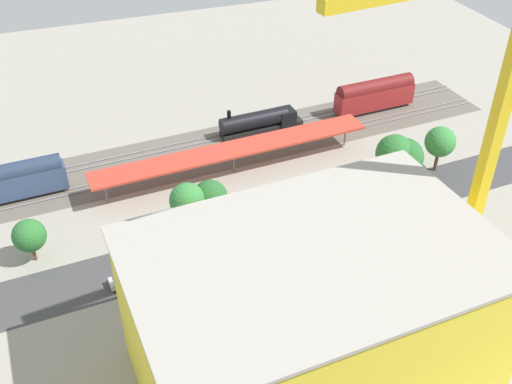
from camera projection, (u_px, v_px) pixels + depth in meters
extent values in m
plane|color=#9E998C|center=(229.00, 222.00, 88.54)|extent=(180.52, 180.52, 0.00)
cube|color=#665E54|center=(193.00, 154.00, 103.90)|extent=(113.46, 20.72, 0.01)
cube|color=#424244|center=(239.00, 240.00, 85.30)|extent=(113.15, 15.28, 0.01)
cube|color=#9E9EA8|center=(187.00, 141.00, 106.80)|extent=(112.66, 6.41, 0.12)
cube|color=#9E9EA8|center=(189.00, 145.00, 105.70)|extent=(112.66, 6.41, 0.12)
cube|color=#9E9EA8|center=(197.00, 160.00, 101.89)|extent=(112.66, 6.41, 0.12)
cube|color=#9E9EA8|center=(199.00, 164.00, 100.80)|extent=(112.66, 6.41, 0.12)
cube|color=#C63D2D|center=(233.00, 149.00, 97.03)|extent=(46.64, 7.58, 0.39)
cylinder|color=slate|center=(345.00, 135.00, 105.06)|extent=(0.30, 0.30, 4.00)
cylinder|color=slate|center=(234.00, 161.00, 98.31)|extent=(0.30, 0.30, 4.00)
cylinder|color=slate|center=(106.00, 191.00, 91.56)|extent=(0.30, 0.30, 4.00)
cube|color=black|center=(262.00, 128.00, 109.98)|extent=(15.74, 3.54, 1.00)
cylinder|color=black|center=(254.00, 120.00, 108.33)|extent=(12.74, 3.67, 2.97)
cube|color=black|center=(286.00, 118.00, 110.85)|extent=(3.19, 3.33, 3.30)
cylinder|color=black|center=(229.00, 115.00, 105.50)|extent=(0.70, 0.70, 1.40)
cube|color=black|center=(373.00, 109.00, 116.55)|extent=(14.52, 3.25, 0.60)
cube|color=maroon|center=(374.00, 98.00, 115.21)|extent=(16.15, 3.95, 3.97)
cylinder|color=maroon|center=(376.00, 87.00, 113.90)|extent=(15.51, 3.91, 3.06)
cube|color=black|center=(5.00, 199.00, 92.65)|extent=(17.49, 3.28, 0.60)
cube|color=#384C72|center=(1.00, 187.00, 91.32)|extent=(19.45, 3.96, 3.93)
cube|color=black|center=(379.00, 220.00, 88.66)|extent=(4.07, 2.14, 0.30)
cube|color=gray|center=(379.00, 218.00, 88.34)|extent=(4.83, 2.28, 0.78)
cube|color=#1E2328|center=(380.00, 214.00, 87.92)|extent=(2.76, 1.87, 0.67)
cube|color=black|center=(340.00, 230.00, 86.93)|extent=(3.67, 1.93, 0.30)
cube|color=black|center=(341.00, 227.00, 86.63)|extent=(4.35, 2.04, 0.73)
cube|color=#1E2328|center=(341.00, 223.00, 86.25)|extent=(2.46, 1.73, 0.55)
cube|color=black|center=(301.00, 240.00, 85.02)|extent=(3.72, 1.83, 0.30)
cube|color=navy|center=(301.00, 237.00, 84.71)|extent=(4.43, 1.91, 0.77)
cube|color=#1E2328|center=(301.00, 233.00, 84.29)|extent=(2.48, 1.67, 0.68)
cube|color=black|center=(261.00, 253.00, 82.82)|extent=(3.90, 1.94, 0.30)
cube|color=black|center=(261.00, 250.00, 82.48)|extent=(4.63, 2.03, 0.84)
cube|color=#1E2328|center=(261.00, 246.00, 82.08)|extent=(2.61, 1.75, 0.53)
cube|color=black|center=(222.00, 263.00, 81.17)|extent=(3.57, 2.07, 0.30)
cube|color=maroon|center=(222.00, 260.00, 80.82)|extent=(4.23, 2.20, 0.90)
cube|color=#1E2328|center=(222.00, 256.00, 80.40)|extent=(2.42, 1.82, 0.53)
cube|color=black|center=(175.00, 269.00, 80.21)|extent=(4.10, 1.92, 0.30)
cube|color=silver|center=(175.00, 267.00, 79.92)|extent=(4.87, 2.03, 0.71)
cube|color=#1E2328|center=(174.00, 263.00, 79.55)|extent=(2.76, 1.71, 0.55)
cube|color=black|center=(127.00, 283.00, 78.09)|extent=(3.70, 2.05, 0.30)
cube|color=silver|center=(126.00, 280.00, 77.76)|extent=(4.39, 2.17, 0.82)
cube|color=#1E2328|center=(125.00, 276.00, 77.34)|extent=(2.50, 1.82, 0.63)
cube|color=yellow|center=(311.00, 318.00, 61.86)|extent=(36.22, 24.61, 17.54)
cube|color=#ADA89E|center=(316.00, 252.00, 56.61)|extent=(36.85, 25.24, 0.40)
cube|color=gray|center=(453.00, 290.00, 76.46)|extent=(3.60, 3.60, 1.20)
cube|color=yellow|center=(487.00, 162.00, 65.16)|extent=(1.40, 1.40, 39.83)
cube|color=black|center=(349.00, 253.00, 82.71)|extent=(8.60, 2.19, 0.50)
cube|color=silver|center=(358.00, 242.00, 82.11)|extent=(6.24, 2.43, 2.67)
cube|color=#334C8C|center=(329.00, 250.00, 80.96)|extent=(2.36, 2.42, 2.52)
cube|color=black|center=(270.00, 276.00, 79.04)|extent=(9.47, 2.35, 0.50)
cube|color=silver|center=(278.00, 265.00, 78.45)|extent=(7.20, 2.53, 2.69)
cube|color=maroon|center=(244.00, 275.00, 77.18)|extent=(2.33, 2.41, 2.21)
cylinder|color=brown|center=(189.00, 221.00, 85.91)|extent=(0.38, 0.38, 3.69)
sphere|color=#38843D|center=(187.00, 200.00, 83.80)|extent=(5.02, 5.02, 5.02)
cylinder|color=brown|center=(391.00, 175.00, 95.23)|extent=(0.60, 0.60, 3.81)
sphere|color=#2D7233|center=(395.00, 153.00, 92.90)|extent=(5.93, 5.93, 5.93)
cylinder|color=brown|center=(34.00, 252.00, 81.27)|extent=(0.47, 0.47, 2.63)
sphere|color=#2D7233|center=(29.00, 236.00, 79.58)|extent=(4.48, 4.48, 4.48)
cylinder|color=brown|center=(211.00, 215.00, 87.83)|extent=(0.44, 0.44, 2.69)
sphere|color=#28662D|center=(210.00, 197.00, 86.00)|extent=(5.11, 5.11, 5.11)
cylinder|color=brown|center=(401.00, 177.00, 95.49)|extent=(0.41, 0.41, 3.05)
sphere|color=#28662D|center=(404.00, 157.00, 93.36)|extent=(6.03, 6.03, 6.03)
cylinder|color=brown|center=(436.00, 160.00, 98.75)|extent=(0.57, 0.57, 3.65)
sphere|color=#38843D|center=(440.00, 142.00, 96.67)|extent=(4.95, 4.95, 4.95)
cylinder|color=#333333|center=(329.00, 227.00, 83.39)|extent=(0.16, 0.16, 5.41)
cube|color=black|center=(330.00, 209.00, 81.55)|extent=(0.36, 0.36, 0.90)
sphere|color=red|center=(329.00, 209.00, 81.49)|extent=(0.20, 0.20, 0.20)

